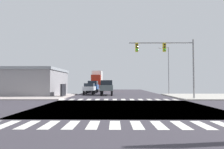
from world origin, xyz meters
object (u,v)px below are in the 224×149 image
traffic_signal_mast (169,55)px  suv_leading_1 (93,86)px  box_truck_queued_1 (97,80)px  sedan_crossing_2 (89,88)px  bank_building (11,82)px  pickup_nearside_1 (107,87)px  street_lamp (167,66)px

traffic_signal_mast → suv_leading_1: (-10.63, 16.32, -3.86)m
box_truck_queued_1 → sedan_crossing_2: bearing=90.0°
traffic_signal_mast → suv_leading_1: traffic_signal_mast is taller
bank_building → sedan_crossing_2: bearing=11.8°
bank_building → pickup_nearside_1: bank_building is taller
sedan_crossing_2 → box_truck_queued_1: bearing=-90.0°
pickup_nearside_1 → sedan_crossing_2: 3.64m
box_truck_queued_1 → suv_leading_1: box_truck_queued_1 is taller
pickup_nearside_1 → suv_leading_1: size_ratio=1.11×
street_lamp → sedan_crossing_2: size_ratio=1.86×
street_lamp → sedan_crossing_2: 13.60m
traffic_signal_mast → box_truck_queued_1: (-10.63, 25.18, -2.69)m
street_lamp → bank_building: street_lamp is taller
pickup_nearside_1 → bank_building: bearing=1.8°
pickup_nearside_1 → box_truck_queued_1: size_ratio=0.71×
traffic_signal_mast → pickup_nearside_1: size_ratio=1.50×
street_lamp → suv_leading_1: street_lamp is taller
pickup_nearside_1 → box_truck_queued_1: box_truck_queued_1 is taller
bank_building → suv_leading_1: bearing=34.8°
street_lamp → sedan_crossing_2: (-13.10, -0.02, -3.66)m
sedan_crossing_2 → box_truck_queued_1: box_truck_queued_1 is taller
traffic_signal_mast → box_truck_queued_1: 27.46m
bank_building → suv_leading_1: bank_building is taller
street_lamp → box_truck_queued_1: (-13.10, 14.68, -2.21)m
traffic_signal_mast → sedan_crossing_2: traffic_signal_mast is taller
street_lamp → box_truck_queued_1: street_lamp is taller
bank_building → box_truck_queued_1: box_truck_queued_1 is taller
street_lamp → box_truck_queued_1: bearing=131.7°
traffic_signal_mast → bank_building: bearing=160.7°
street_lamp → pickup_nearside_1: street_lamp is taller
sedan_crossing_2 → suv_leading_1: size_ratio=0.93×
bank_building → suv_leading_1: 14.69m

